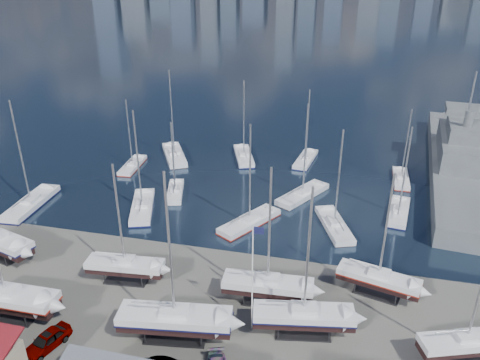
# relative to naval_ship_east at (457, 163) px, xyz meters

# --- Properties ---
(ground) EXTENTS (1400.00, 1400.00, 0.00)m
(ground) POSITION_rel_naval_ship_east_xyz_m (-32.24, -41.92, -1.67)
(ground) COLOR #605E59
(ground) RESTS_ON ground
(water) EXTENTS (1400.00, 600.00, 0.40)m
(water) POSITION_rel_naval_ship_east_xyz_m (-32.24, 268.08, -1.82)
(water) COLOR #182539
(water) RESTS_ON ground
(sailboat_cradle_1) EXTENTS (10.46, 3.06, 16.79)m
(sailboat_cradle_1) POSITION_rel_naval_ship_east_xyz_m (-49.31, -47.97, 0.44)
(sailboat_cradle_1) COLOR #2D2D33
(sailboat_cradle_1) RESTS_ON ground
(sailboat_cradle_2) EXTENTS (8.64, 3.15, 13.97)m
(sailboat_cradle_2) POSITION_rel_naval_ship_east_xyz_m (-40.55, -40.16, 0.30)
(sailboat_cradle_2) COLOR #2D2D33
(sailboat_cradle_2) RESTS_ON ground
(sailboat_cradle_3) EXTENTS (10.86, 4.42, 16.97)m
(sailboat_cradle_3) POSITION_rel_naval_ship_east_xyz_m (-32.21, -47.01, 0.45)
(sailboat_cradle_3) COLOR #2D2D33
(sailboat_cradle_3) RESTS_ON ground
(sailboat_cradle_4) EXTENTS (9.36, 3.10, 15.14)m
(sailboat_cradle_4) POSITION_rel_naval_ship_east_xyz_m (-24.80, -40.00, 0.36)
(sailboat_cradle_4) COLOR #2D2D33
(sailboat_cradle_4) RESTS_ON ground
(sailboat_cradle_5) EXTENTS (9.80, 4.26, 15.38)m
(sailboat_cradle_5) POSITION_rel_naval_ship_east_xyz_m (-20.74, -43.72, 0.37)
(sailboat_cradle_5) COLOR #2D2D33
(sailboat_cradle_5) RESTS_ON ground
(sailboat_cradle_6) EXTENTS (8.86, 4.49, 13.95)m
(sailboat_cradle_6) POSITION_rel_naval_ship_east_xyz_m (-13.78, -36.19, 0.29)
(sailboat_cradle_6) COLOR #2D2D33
(sailboat_cradle_6) RESTS_ON ground
(sailboat_cradle_7) EXTENTS (8.45, 4.92, 13.52)m
(sailboat_cradle_7) POSITION_rel_naval_ship_east_xyz_m (-6.64, -43.78, 0.28)
(sailboat_cradle_7) COLOR #2D2D33
(sailboat_cradle_7) RESTS_ON ground
(sailboat_moored_0) EXTENTS (3.76, 11.16, 16.42)m
(sailboat_moored_0) POSITION_rel_naval_ship_east_xyz_m (-61.65, -27.36, -1.36)
(sailboat_moored_0) COLOR black
(sailboat_moored_0) RESTS_ON water
(sailboat_moored_1) EXTENTS (2.99, 8.49, 12.46)m
(sailboat_moored_1) POSITION_rel_naval_ship_east_xyz_m (-53.64, -10.85, -1.36)
(sailboat_moored_1) COLOR black
(sailboat_moored_1) RESTS_ON water
(sailboat_moored_2) EXTENTS (7.93, 11.04, 16.48)m
(sailboat_moored_2) POSITION_rel_naval_ship_east_xyz_m (-48.24, -4.96, -1.35)
(sailboat_moored_2) COLOR black
(sailboat_moored_2) RESTS_ON water
(sailboat_moored_3) EXTENTS (6.13, 10.61, 15.31)m
(sailboat_moored_3) POSITION_rel_naval_ship_east_xyz_m (-45.62, -24.63, -1.36)
(sailboat_moored_3) COLOR black
(sailboat_moored_3) RESTS_ON water
(sailboat_moored_4) EXTENTS (4.37, 8.21, 11.93)m
(sailboat_moored_4) POSITION_rel_naval_ship_east_xyz_m (-42.89, -18.79, -1.34)
(sailboat_moored_4) COLOR black
(sailboat_moored_4) RESTS_ON water
(sailboat_moored_5) EXTENTS (5.91, 10.22, 14.75)m
(sailboat_moored_5) POSITION_rel_naval_ship_east_xyz_m (-35.99, -2.41, -1.36)
(sailboat_moored_5) COLOR black
(sailboat_moored_5) RESTS_ON water
(sailboat_moored_6) EXTENTS (7.42, 9.90, 14.76)m
(sailboat_moored_6) POSITION_rel_naval_ship_east_xyz_m (-29.95, -25.14, -1.36)
(sailboat_moored_6) COLOR black
(sailboat_moored_6) RESTS_ON water
(sailboat_moored_7) EXTENTS (7.34, 10.05, 15.05)m
(sailboat_moored_7) POSITION_rel_naval_ship_east_xyz_m (-23.98, -15.31, -1.35)
(sailboat_moored_7) COLOR black
(sailboat_moored_7) RESTS_ON water
(sailboat_moored_8) EXTENTS (3.73, 9.31, 13.53)m
(sailboat_moored_8) POSITION_rel_naval_ship_east_xyz_m (-25.04, -1.35, -1.36)
(sailboat_moored_8) COLOR black
(sailboat_moored_8) RESTS_ON water
(sailboat_moored_9) EXTENTS (5.82, 9.83, 14.34)m
(sailboat_moored_9) POSITION_rel_naval_ship_east_xyz_m (-18.88, -23.38, -1.35)
(sailboat_moored_9) COLOR black
(sailboat_moored_9) RESTS_ON water
(sailboat_moored_10) EXTENTS (3.80, 9.25, 13.43)m
(sailboat_moored_10) POSITION_rel_naval_ship_east_xyz_m (-10.34, -17.59, -1.36)
(sailboat_moored_10) COLOR black
(sailboat_moored_10) RESTS_ON water
(sailboat_moored_11) EXTENTS (2.43, 8.34, 12.43)m
(sailboat_moored_11) POSITION_rel_naval_ship_east_xyz_m (-9.23, -5.85, -1.36)
(sailboat_moored_11) COLOR black
(sailboat_moored_11) RESTS_ON water
(naval_ship_east) EXTENTS (13.75, 52.44, 18.67)m
(naval_ship_east) POSITION_rel_naval_ship_east_xyz_m (0.00, 0.00, 0.00)
(naval_ship_east) COLOR slate
(naval_ship_east) RESTS_ON water
(car_a) EXTENTS (3.14, 5.07, 1.61)m
(car_a) POSITION_rel_naval_ship_east_xyz_m (-43.10, -51.01, -0.87)
(car_a) COLOR gray
(car_a) RESTS_ON ground
(flagpole) EXTENTS (1.02, 0.12, 11.56)m
(flagpole) POSITION_rel_naval_ship_east_xyz_m (-25.46, -44.29, 4.96)
(flagpole) COLOR white
(flagpole) RESTS_ON ground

